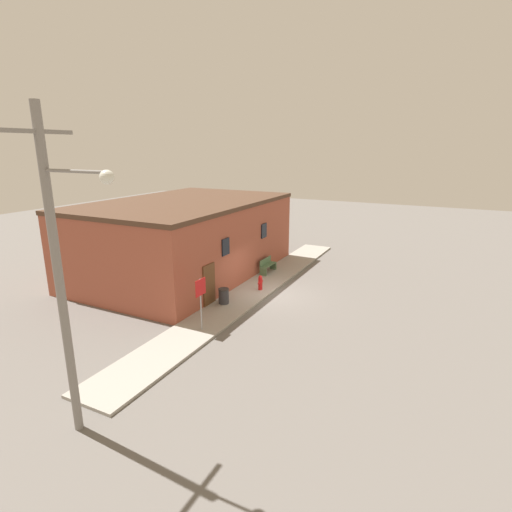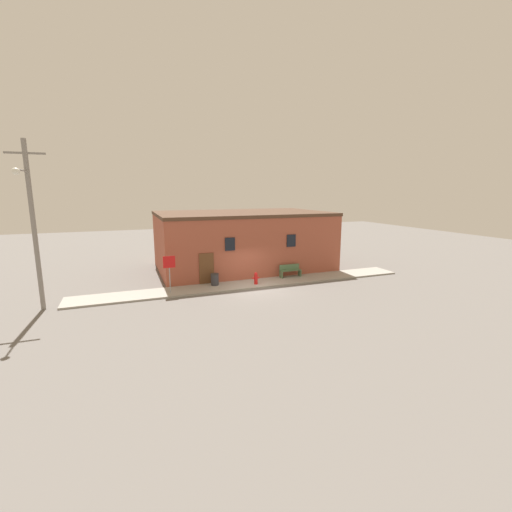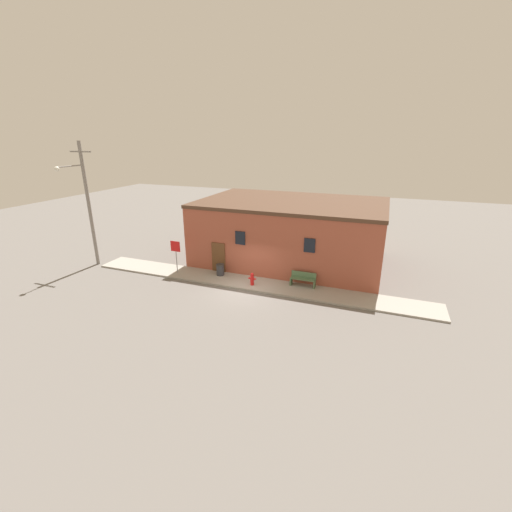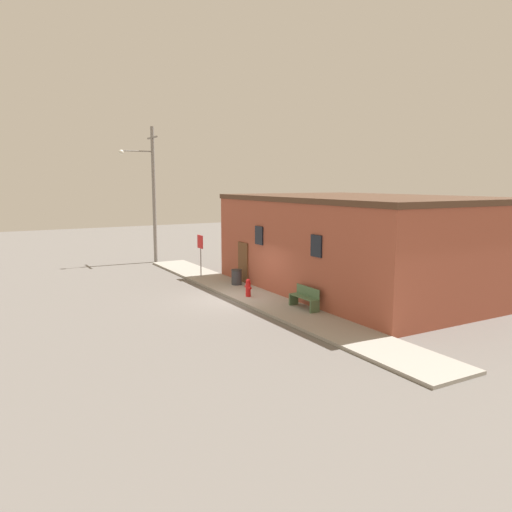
# 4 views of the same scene
# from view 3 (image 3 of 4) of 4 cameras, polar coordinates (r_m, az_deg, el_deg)

# --- Properties ---
(ground_plane) EXTENTS (80.00, 80.00, 0.00)m
(ground_plane) POSITION_cam_3_polar(r_m,az_deg,el_deg) (21.49, -1.89, -5.75)
(ground_plane) COLOR #66605B
(sidewalk) EXTENTS (22.91, 2.13, 0.11)m
(sidewalk) POSITION_cam_3_polar(r_m,az_deg,el_deg) (22.36, -0.85, -4.55)
(sidewalk) COLOR #9E998E
(sidewalk) RESTS_ON ground
(brick_building) EXTENTS (13.44, 8.67, 4.64)m
(brick_building) POSITION_cam_3_polar(r_m,az_deg,el_deg) (26.06, 5.87, 4.12)
(brick_building) COLOR #9E4C38
(brick_building) RESTS_ON ground
(fire_hydrant) EXTENTS (0.49, 0.23, 0.82)m
(fire_hydrant) POSITION_cam_3_polar(r_m,az_deg,el_deg) (21.82, -0.64, -3.84)
(fire_hydrant) COLOR red
(fire_hydrant) RESTS_ON sidewalk
(stop_sign) EXTENTS (0.73, 0.06, 2.30)m
(stop_sign) POSITION_cam_3_polar(r_m,az_deg,el_deg) (23.96, -13.24, 0.88)
(stop_sign) COLOR gray
(stop_sign) RESTS_ON sidewalk
(bench) EXTENTS (1.59, 0.44, 0.90)m
(bench) POSITION_cam_3_polar(r_m,az_deg,el_deg) (21.86, 7.85, -3.85)
(bench) COLOR #4C6B47
(bench) RESTS_ON sidewalk
(trash_bin) EXTENTS (0.54, 0.54, 0.78)m
(trash_bin) POSITION_cam_3_polar(r_m,az_deg,el_deg) (23.48, -5.98, -2.27)
(trash_bin) COLOR #333338
(trash_bin) RESTS_ON sidewalk
(utility_pole) EXTENTS (1.80, 2.32, 8.84)m
(utility_pole) POSITION_cam_3_polar(r_m,az_deg,el_deg) (27.22, -26.39, 8.17)
(utility_pole) COLOR gray
(utility_pole) RESTS_ON ground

